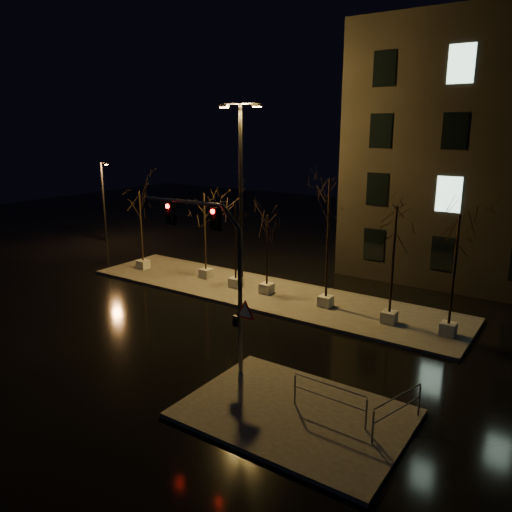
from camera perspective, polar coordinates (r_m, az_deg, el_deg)
The scene contains 15 objects.
ground at distance 23.33m, azimuth -7.45°, elevation -8.27°, with size 90.00×90.00×0.00m, color black.
median at distance 27.76m, azimuth 0.80°, elevation -4.23°, with size 22.00×5.00×0.15m, color #45423D.
sidewalk_corner at distance 16.82m, azimuth 4.42°, elevation -17.51°, with size 7.00×5.00×0.15m, color #45423D.
tree_0 at distance 32.23m, azimuth -13.12°, elevation 5.31°, with size 1.80×1.80×5.15m.
tree_1 at distance 29.51m, azimuth -5.93°, elevation 4.96°, with size 1.80×1.80×5.26m.
tree_2 at distance 27.61m, azimuth -2.40°, elevation 4.04°, with size 1.80×1.80×5.05m.
tree_3 at distance 26.59m, azimuth 1.28°, elevation 2.67°, with size 1.80×1.80×4.46m.
tree_4 at distance 24.52m, azimuth 8.34°, elevation 5.42°, with size 1.80×1.80×6.64m.
tree_5 at distance 23.07m, azimuth 15.60°, elevation 2.54°, with size 1.80×1.80×5.62m.
tree_6 at distance 22.49m, azimuth 21.99°, elevation 1.43°, with size 1.80×1.80×5.48m.
traffic_signal_mast at distance 18.14m, azimuth -4.47°, elevation -0.66°, with size 5.11×0.22×6.24m.
streetlight_main at distance 27.69m, azimuth -1.75°, elevation 8.27°, with size 2.53×0.58×10.12m.
streetlight_far at distance 41.88m, azimuth -16.99°, elevation 6.35°, with size 1.24×0.47×6.40m.
guard_rail_a at distance 16.31m, azimuth 8.36°, elevation -15.47°, with size 2.56×0.15×1.11m.
guard_rail_b at distance 16.14m, azimuth 15.88°, elevation -16.28°, with size 0.72×2.25×1.11m.
Camera 1 is at (14.48, -15.95, 8.96)m, focal length 35.00 mm.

